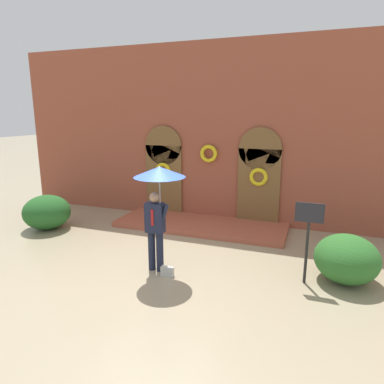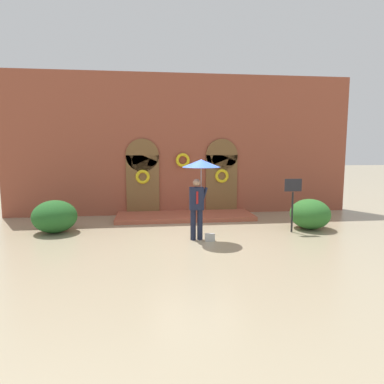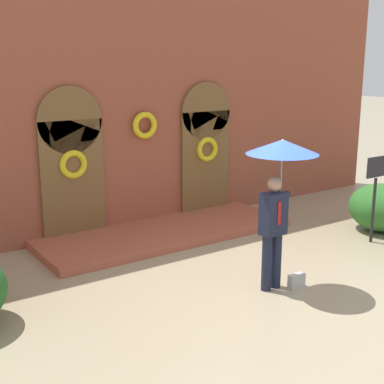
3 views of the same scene
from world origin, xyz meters
name	(u,v)px [view 1 (image 1 of 3)]	position (x,y,z in m)	size (l,w,h in m)	color
ground_plane	(157,268)	(0.00, 0.00, 0.00)	(80.00, 80.00, 0.00)	tan
building_facade	(212,138)	(0.00, 4.15, 2.68)	(14.00, 2.30, 5.60)	brown
person_with_umbrella	(158,187)	(0.12, -0.07, 1.91)	(1.10, 1.10, 2.36)	#191E33
handbag	(167,272)	(0.38, -0.27, 0.11)	(0.28, 0.12, 0.22)	#B7B7B2
sign_post	(308,230)	(3.18, 0.47, 1.16)	(0.56, 0.06, 1.72)	black
shrub_left	(47,212)	(-4.36, 1.37, 0.52)	(1.39, 1.39, 1.03)	#235B23
shrub_right	(347,259)	(3.97, 0.85, 0.50)	(1.30, 1.38, 1.00)	#2D6B28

